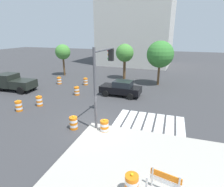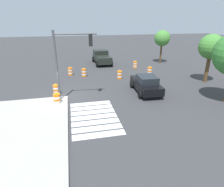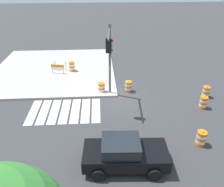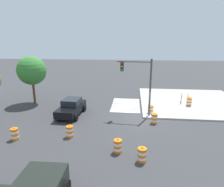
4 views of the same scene
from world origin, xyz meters
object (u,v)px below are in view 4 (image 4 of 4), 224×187
(sports_car, at_px, (71,107))
(traffic_barrel_median_near, at_px, (118,146))
(traffic_light_pole, at_px, (139,77))
(traffic_barrel_lane_center, at_px, (15,134))
(construction_barricade, at_px, (183,97))
(traffic_barrel_near_corner, at_px, (151,110))
(traffic_barrel_crosswalk_end, at_px, (154,118))
(traffic_barrel_far_curb, at_px, (70,131))
(street_tree_streetside_far, at_px, (32,71))
(traffic_barrel_opposite_curb, at_px, (142,155))
(traffic_barrel_on_sidewalk, at_px, (189,102))

(sports_car, distance_m, traffic_barrel_median_near, 8.24)
(traffic_light_pole, bearing_deg, sports_car, 93.44)
(traffic_barrel_lane_center, bearing_deg, traffic_barrel_median_near, -96.77)
(construction_barricade, distance_m, traffic_light_pole, 7.88)
(traffic_barrel_near_corner, distance_m, traffic_barrel_median_near, 7.92)
(construction_barricade, relative_size, traffic_light_pole, 0.25)
(traffic_barrel_lane_center, relative_size, traffic_light_pole, 0.19)
(traffic_barrel_near_corner, distance_m, construction_barricade, 5.81)
(traffic_barrel_crosswalk_end, bearing_deg, traffic_barrel_far_curb, 116.46)
(traffic_barrel_near_corner, height_order, traffic_barrel_crosswalk_end, same)
(traffic_barrel_lane_center, bearing_deg, traffic_barrel_far_curb, -77.69)
(traffic_barrel_crosswalk_end, height_order, street_tree_streetside_far, street_tree_streetside_far)
(traffic_barrel_crosswalk_end, relative_size, traffic_barrel_median_near, 1.00)
(traffic_barrel_near_corner, height_order, street_tree_streetside_far, street_tree_streetside_far)
(traffic_barrel_opposite_curb, xyz_separation_m, construction_barricade, (12.42, -5.29, 0.27))
(traffic_barrel_lane_center, bearing_deg, traffic_light_pole, -57.61)
(traffic_barrel_median_near, height_order, construction_barricade, construction_barricade)
(traffic_barrel_on_sidewalk, height_order, traffic_light_pole, traffic_light_pole)
(street_tree_streetside_far, bearing_deg, sports_car, -121.36)
(traffic_barrel_near_corner, relative_size, traffic_barrel_lane_center, 1.00)
(sports_car, bearing_deg, traffic_light_pole, -86.56)
(traffic_barrel_far_curb, distance_m, traffic_light_pole, 8.05)
(traffic_barrel_crosswalk_end, xyz_separation_m, traffic_barrel_median_near, (-5.17, 2.90, 0.00))
(traffic_barrel_median_near, xyz_separation_m, construction_barricade, (11.53, -6.86, 0.27))
(sports_car, height_order, traffic_barrel_lane_center, sports_car)
(traffic_barrel_far_curb, bearing_deg, traffic_barrel_opposite_curb, -116.36)
(traffic_barrel_median_near, distance_m, traffic_barrel_far_curb, 4.26)
(traffic_barrel_median_near, bearing_deg, traffic_barrel_near_corner, -20.32)
(traffic_barrel_on_sidewalk, relative_size, construction_barricade, 0.74)
(traffic_barrel_on_sidewalk, xyz_separation_m, street_tree_streetside_far, (-0.43, 18.03, 3.29))
(sports_car, distance_m, traffic_light_pole, 7.28)
(traffic_barrel_crosswalk_end, height_order, traffic_barrel_on_sidewalk, traffic_barrel_on_sidewalk)
(sports_car, xyz_separation_m, traffic_barrel_opposite_curb, (-7.30, -6.73, -0.36))
(sports_car, relative_size, construction_barricade, 3.18)
(construction_barricade, bearing_deg, traffic_light_pole, 130.92)
(traffic_barrel_opposite_curb, distance_m, street_tree_streetside_far, 16.70)
(construction_barricade, bearing_deg, traffic_barrel_median_near, 149.27)
(traffic_barrel_lane_center, relative_size, construction_barricade, 0.74)
(traffic_barrel_crosswalk_end, relative_size, traffic_light_pole, 0.19)
(sports_car, xyz_separation_m, traffic_barrel_median_near, (-6.42, -5.16, -0.36))
(traffic_barrel_far_curb, height_order, street_tree_streetside_far, street_tree_streetside_far)
(traffic_barrel_crosswalk_end, height_order, traffic_barrel_far_curb, same)
(traffic_barrel_opposite_curb, xyz_separation_m, street_tree_streetside_far, (10.72, 12.34, 3.44))
(traffic_light_pole, bearing_deg, traffic_barrel_near_corner, -65.32)
(traffic_light_pole, bearing_deg, traffic_barrel_on_sidewalk, -59.42)
(sports_car, height_order, traffic_barrel_far_curb, sports_car)
(traffic_barrel_far_curb, relative_size, construction_barricade, 0.74)
(traffic_barrel_opposite_curb, bearing_deg, traffic_barrel_far_curb, 63.64)
(traffic_barrel_near_corner, relative_size, traffic_barrel_crosswalk_end, 1.00)
(traffic_light_pole, bearing_deg, street_tree_streetside_far, 76.06)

